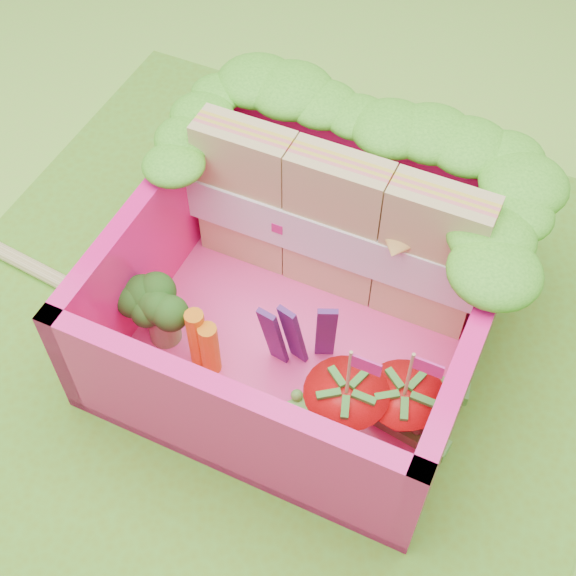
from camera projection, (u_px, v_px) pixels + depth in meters
The scene contains 13 objects.
ground at pixel (270, 327), 3.17m from camera, with size 14.00×14.00×0.00m, color #84DA3D.
placemat at pixel (269, 324), 3.16m from camera, with size 2.60×2.60×0.03m, color #629C23.
bento_floor at pixel (305, 330), 3.09m from camera, with size 1.30×1.30×0.05m, color #FF4193.
bento_box at pixel (307, 291), 2.90m from camera, with size 1.30×1.30×0.55m.
lettuce_ruffle at pixel (361, 142), 2.89m from camera, with size 1.43×0.77×0.11m.
sandwich_stack at pixel (337, 226), 2.96m from camera, with size 1.17×0.18×0.64m.
broccoli at pixel (160, 307), 2.89m from camera, with size 0.34×0.34×0.27m.
carrot_sticks at pixel (203, 343), 2.87m from camera, with size 0.13×0.08×0.29m.
purple_wedges at pixel (298, 335), 2.82m from camera, with size 0.23×0.13×0.38m.
strawberry_left at pixel (344, 412), 2.69m from camera, with size 0.28×0.28×0.52m.
strawberry_right at pixel (400, 413), 2.69m from camera, with size 0.27×0.27×0.51m.
snap_peas at pixel (379, 406), 2.84m from camera, with size 0.63×0.47×0.05m.
chopsticks at pixel (46, 274), 3.26m from camera, with size 2.14×0.26×0.05m.
Camera 1 is at (0.82, -1.59, 2.62)m, focal length 50.00 mm.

